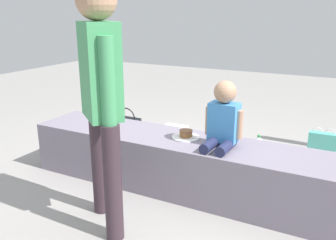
# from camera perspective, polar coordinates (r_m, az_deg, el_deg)

# --- Properties ---
(ground_plane) EXTENTS (12.00, 12.00, 0.00)m
(ground_plane) POSITION_cam_1_polar(r_m,az_deg,el_deg) (2.95, 2.50, -10.85)
(ground_plane) COLOR gray
(concrete_ledge) EXTENTS (2.62, 0.51, 0.43)m
(concrete_ledge) POSITION_cam_1_polar(r_m,az_deg,el_deg) (2.86, 2.55, -7.07)
(concrete_ledge) COLOR gray
(concrete_ledge) RESTS_ON ground_plane
(child_seated) EXTENTS (0.28, 0.32, 0.48)m
(child_seated) POSITION_cam_1_polar(r_m,az_deg,el_deg) (2.60, 8.77, 0.26)
(child_seated) COLOR #23284D
(child_seated) RESTS_ON concrete_ledge
(adult_standing) EXTENTS (0.38, 0.35, 1.56)m
(adult_standing) POSITION_cam_1_polar(r_m,az_deg,el_deg) (2.20, -10.62, 5.21)
(adult_standing) COLOR #36272F
(adult_standing) RESTS_ON ground_plane
(cake_plate) EXTENTS (0.22, 0.22, 0.07)m
(cake_plate) POSITION_cam_1_polar(r_m,az_deg,el_deg) (2.80, 2.87, -2.47)
(cake_plate) COLOR white
(cake_plate) RESTS_ON concrete_ledge
(gift_bag) EXTENTS (0.26, 0.09, 0.31)m
(gift_bag) POSITION_cam_1_polar(r_m,az_deg,el_deg) (3.77, 23.29, -3.72)
(gift_bag) COLOR #59C6B2
(gift_bag) RESTS_ON ground_plane
(water_bottle_near_gift) EXTENTS (0.07, 0.07, 0.18)m
(water_bottle_near_gift) POSITION_cam_1_polar(r_m,az_deg,el_deg) (3.75, 14.17, -3.78)
(water_bottle_near_gift) COLOR silver
(water_bottle_near_gift) RESTS_ON ground_plane
(water_bottle_far_side) EXTENTS (0.06, 0.06, 0.21)m
(water_bottle_far_side) POSITION_cam_1_polar(r_m,az_deg,el_deg) (3.17, 14.13, -7.41)
(water_bottle_far_side) COLOR silver
(water_bottle_far_side) RESTS_ON ground_plane
(cake_box_white) EXTENTS (0.28, 0.33, 0.10)m
(cake_box_white) POSITION_cam_1_polar(r_m,az_deg,el_deg) (4.08, 0.64, -1.97)
(cake_box_white) COLOR white
(cake_box_white) RESTS_ON ground_plane
(handbag_black_leather) EXTENTS (0.31, 0.13, 0.37)m
(handbag_black_leather) POSITION_cam_1_polar(r_m,az_deg,el_deg) (3.99, -6.62, -1.29)
(handbag_black_leather) COLOR black
(handbag_black_leather) RESTS_ON ground_plane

